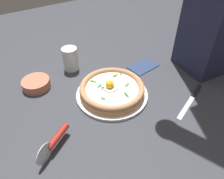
{
  "coord_description": "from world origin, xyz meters",
  "views": [
    {
      "loc": [
        0.31,
        0.53,
        0.61
      ],
      "look_at": [
        -0.04,
        -0.03,
        0.03
      ],
      "focal_mm": 34.38,
      "sensor_mm": 36.0,
      "label": 1
    }
  ],
  "objects": [
    {
      "name": "side_bowl",
      "position": [
        0.21,
        -0.25,
        0.02
      ],
      "size": [
        0.12,
        0.12,
        0.04
      ],
      "primitive_type": "cylinder",
      "color": "#BC7152",
      "rests_on": "ground"
    },
    {
      "name": "pizza",
      "position": [
        -0.04,
        -0.03,
        0.03
      ],
      "size": [
        0.27,
        0.27,
        0.06
      ],
      "color": "tan",
      "rests_on": "pizza_plate"
    },
    {
      "name": "pizza_cutter",
      "position": [
        0.25,
        0.09,
        0.04
      ],
      "size": [
        0.14,
        0.1,
        0.07
      ],
      "color": "silver",
      "rests_on": "ground"
    },
    {
      "name": "pizza_plate",
      "position": [
        -0.04,
        -0.03,
        0.01
      ],
      "size": [
        0.3,
        0.3,
        0.01
      ],
      "primitive_type": "cylinder",
      "color": "white",
      "rests_on": "ground"
    },
    {
      "name": "folded_napkin",
      "position": [
        -0.29,
        -0.12,
        0.0
      ],
      "size": [
        0.15,
        0.11,
        0.01
      ],
      "primitive_type": "cube",
      "rotation": [
        0.0,
        0.0,
        3.27
      ],
      "color": "navy",
      "rests_on": "ground"
    },
    {
      "name": "table_knife",
      "position": [
        -0.33,
        0.16,
        0.0
      ],
      "size": [
        0.23,
        0.1,
        0.01
      ],
      "color": "silver",
      "rests_on": "ground"
    },
    {
      "name": "ground_plane",
      "position": [
        0.0,
        0.0,
        -0.01
      ],
      "size": [
        2.4,
        2.4,
        0.03
      ],
      "primitive_type": "cube",
      "color": "#373A40",
      "rests_on": "ground"
    },
    {
      "name": "drinking_glass",
      "position": [
        0.02,
        -0.3,
        0.05
      ],
      "size": [
        0.07,
        0.07,
        0.11
      ],
      "color": "silver",
      "rests_on": "ground"
    }
  ]
}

